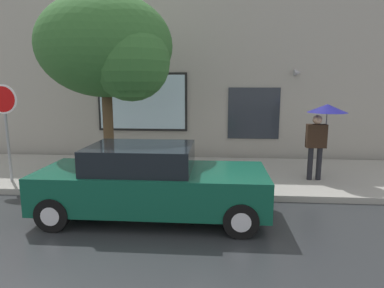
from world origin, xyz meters
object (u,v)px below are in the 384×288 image
object	(u,v)px
parked_car	(151,182)
stop_sign	(5,114)
pedestrian_with_umbrella	(323,120)
street_tree	(110,49)
fire_hydrant	(183,170)

from	to	relation	value
parked_car	stop_sign	distance (m)	4.70
pedestrian_with_umbrella	stop_sign	world-z (taller)	stop_sign
street_tree	parked_car	bearing A→B (deg)	-56.04
parked_car	pedestrian_with_umbrella	xyz separation A→B (m)	(4.12, 2.49, 1.04)
parked_car	pedestrian_with_umbrella	size ratio (longest dim) A/B	2.23
parked_car	fire_hydrant	bearing A→B (deg)	75.49
pedestrian_with_umbrella	parked_car	bearing A→B (deg)	-148.89
fire_hydrant	stop_sign	xyz separation A→B (m)	(-4.64, -0.04, 1.44)
pedestrian_with_umbrella	stop_sign	distance (m)	8.33
street_tree	stop_sign	bearing A→B (deg)	-173.15
parked_car	pedestrian_with_umbrella	distance (m)	4.92
fire_hydrant	street_tree	bearing A→B (deg)	171.08
pedestrian_with_umbrella	stop_sign	xyz separation A→B (m)	(-8.30, -0.72, 0.18)
fire_hydrant	pedestrian_with_umbrella	size ratio (longest dim) A/B	0.37
fire_hydrant	stop_sign	world-z (taller)	stop_sign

